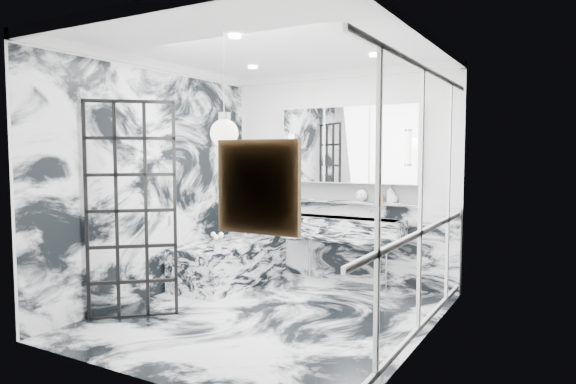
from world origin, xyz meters
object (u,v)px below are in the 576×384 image
Objects in this scene: crittall_door at (131,211)px; bathtub at (230,262)px; trough_sink at (343,229)px; mirror_cabinet at (349,145)px.

crittall_door is 1.86m from bathtub.
bathtub is at bearing -153.52° from trough_sink.
mirror_cabinet reaches higher than trough_sink.
crittall_door is 1.40× the size of trough_sink.
bathtub is (-1.32, -0.83, -1.54)m from mirror_cabinet.
mirror_cabinet reaches higher than bathtub.
trough_sink is 1.10m from mirror_cabinet.
crittall_door reaches higher than bathtub.
mirror_cabinet is 1.15× the size of bathtub.
mirror_cabinet is at bearing 90.00° from trough_sink.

